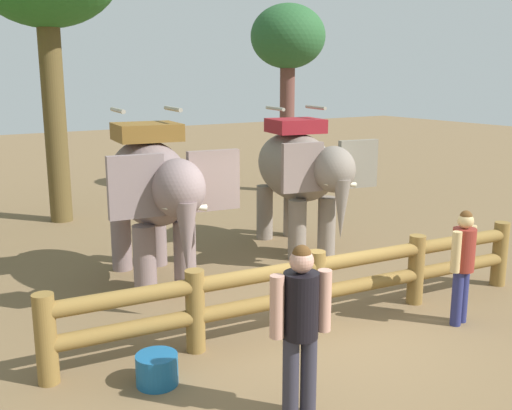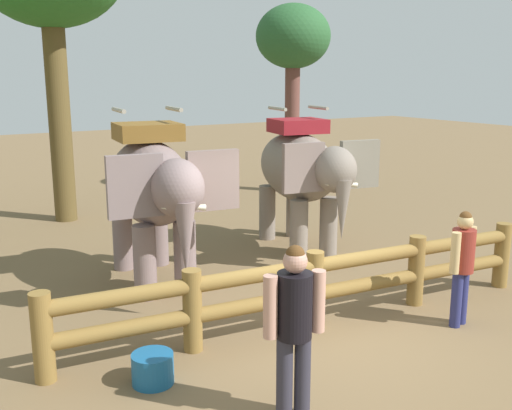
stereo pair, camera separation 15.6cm
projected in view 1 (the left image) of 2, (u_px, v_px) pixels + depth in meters
The scene contains 8 objects.
ground_plane at pixel (328, 332), 8.03m from camera, with size 60.00×60.00×0.00m, color brown.
log_fence at pixel (316, 283), 8.13m from camera, with size 7.24×0.89×1.05m.
elephant_near_left at pixel (153, 188), 9.48m from camera, with size 1.90×3.37×2.86m.
elephant_center at pixel (300, 171), 11.45m from camera, with size 1.92×3.29×2.77m.
tourist_woman_in_black at pixel (301, 320), 5.83m from camera, with size 0.62×0.42×1.80m.
tourist_man_in_blue at pixel (463, 259), 8.10m from camera, with size 0.55×0.38×1.60m.
tree_far_left at pixel (288, 44), 16.66m from camera, with size 2.08×2.08×5.27m.
feed_bucket at pixel (157, 369), 6.64m from camera, with size 0.47×0.47×0.35m.
Camera 1 is at (-4.80, -5.80, 3.39)m, focal length 42.05 mm.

